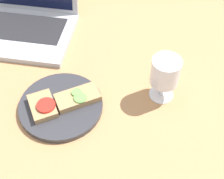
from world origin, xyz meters
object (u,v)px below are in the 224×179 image
(wine_glass, at_px, (165,73))
(laptop, at_px, (22,20))
(plate, at_px, (61,106))
(sandwich_with_cucumber, at_px, (78,97))
(sandwich_with_tomato, at_px, (43,106))

(wine_glass, relative_size, laptop, 0.38)
(plate, xyz_separation_m, sandwich_with_cucumber, (0.04, 0.02, 0.02))
(sandwich_with_tomato, bearing_deg, wine_glass, 19.99)
(plate, distance_m, wine_glass, 0.29)
(plate, distance_m, laptop, 0.38)
(plate, bearing_deg, sandwich_with_cucumber, 26.72)
(wine_glass, bearing_deg, laptop, 155.98)
(sandwich_with_tomato, relative_size, wine_glass, 0.83)
(sandwich_with_cucumber, distance_m, laptop, 0.39)
(plate, height_order, sandwich_with_cucumber, sandwich_with_cucumber)
(sandwich_with_cucumber, height_order, wine_glass, wine_glass)
(plate, height_order, sandwich_with_tomato, sandwich_with_tomato)
(sandwich_with_cucumber, xyz_separation_m, laptop, (-0.26, 0.28, 0.01))
(sandwich_with_tomato, xyz_separation_m, laptop, (-0.18, 0.33, 0.01))
(sandwich_with_cucumber, bearing_deg, wine_glass, 16.91)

